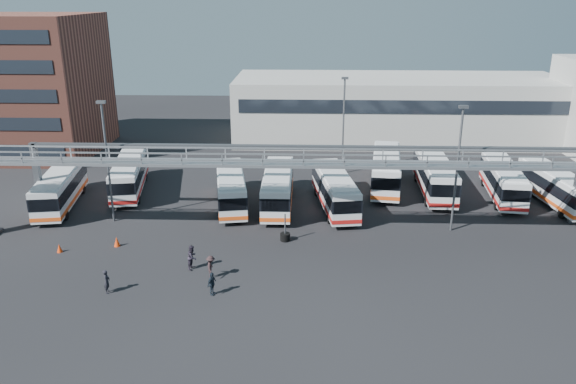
{
  "coord_description": "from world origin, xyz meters",
  "views": [
    {
      "loc": [
        0.24,
        -35.35,
        18.13
      ],
      "look_at": [
        -1.2,
        6.0,
        3.49
      ],
      "focal_mm": 35.0,
      "sensor_mm": 36.0,
      "label": 1
    }
  ],
  "objects_px": {
    "bus_5": "(335,189)",
    "pedestrian_b": "(192,257)",
    "bus_8": "(503,180)",
    "pedestrian_c": "(211,267)",
    "light_pole_mid": "(458,163)",
    "cone_left": "(59,248)",
    "bus_1": "(129,174)",
    "bus_9": "(556,186)",
    "tire_stack": "(285,236)",
    "bus_7": "(435,175)",
    "pedestrian_a": "(107,281)",
    "light_pole_back": "(344,121)",
    "light_pole_left": "(107,156)",
    "bus_3": "(231,187)",
    "bus_6": "(386,169)",
    "cone_right": "(117,242)",
    "pedestrian_d": "(212,284)",
    "bus_4": "(278,187)",
    "bus_0": "(60,188)"
  },
  "relations": [
    {
      "from": "bus_3",
      "to": "pedestrian_d",
      "type": "bearing_deg",
      "value": -96.49
    },
    {
      "from": "bus_8",
      "to": "light_pole_back",
      "type": "bearing_deg",
      "value": 160.72
    },
    {
      "from": "bus_7",
      "to": "bus_9",
      "type": "xyz_separation_m",
      "value": [
        10.31,
        -2.7,
        -0.15
      ]
    },
    {
      "from": "light_pole_mid",
      "to": "cone_left",
      "type": "relative_size",
      "value": 15.87
    },
    {
      "from": "bus_8",
      "to": "pedestrian_c",
      "type": "distance_m",
      "value": 29.79
    },
    {
      "from": "light_pole_back",
      "to": "bus_7",
      "type": "distance_m",
      "value": 11.05
    },
    {
      "from": "bus_8",
      "to": "pedestrian_c",
      "type": "height_order",
      "value": "bus_8"
    },
    {
      "from": "bus_7",
      "to": "pedestrian_a",
      "type": "xyz_separation_m",
      "value": [
        -24.89,
        -19.92,
        -1.09
      ]
    },
    {
      "from": "bus_7",
      "to": "pedestrian_c",
      "type": "xyz_separation_m",
      "value": [
        -18.57,
        -17.68,
        -1.09
      ]
    },
    {
      "from": "light_pole_mid",
      "to": "pedestrian_b",
      "type": "relative_size",
      "value": 5.83
    },
    {
      "from": "bus_5",
      "to": "light_pole_left",
      "type": "bearing_deg",
      "value": -177.21
    },
    {
      "from": "pedestrian_a",
      "to": "cone_left",
      "type": "bearing_deg",
      "value": 37.73
    },
    {
      "from": "pedestrian_a",
      "to": "bus_0",
      "type": "bearing_deg",
      "value": 25.24
    },
    {
      "from": "bus_9",
      "to": "bus_1",
      "type": "bearing_deg",
      "value": 170.55
    },
    {
      "from": "bus_8",
      "to": "light_pole_mid",
      "type": "bearing_deg",
      "value": -122.98
    },
    {
      "from": "light_pole_mid",
      "to": "cone_right",
      "type": "relative_size",
      "value": 13.84
    },
    {
      "from": "light_pole_mid",
      "to": "bus_4",
      "type": "height_order",
      "value": "light_pole_mid"
    },
    {
      "from": "bus_9",
      "to": "bus_5",
      "type": "bearing_deg",
      "value": 178.15
    },
    {
      "from": "light_pole_mid",
      "to": "bus_1",
      "type": "bearing_deg",
      "value": 163.73
    },
    {
      "from": "light_pole_back",
      "to": "pedestrian_b",
      "type": "relative_size",
      "value": 5.83
    },
    {
      "from": "bus_8",
      "to": "pedestrian_a",
      "type": "bearing_deg",
      "value": -142.1
    },
    {
      "from": "light_pole_left",
      "to": "pedestrian_b",
      "type": "bearing_deg",
      "value": -45.14
    },
    {
      "from": "bus_5",
      "to": "pedestrian_b",
      "type": "distance_m",
      "value": 15.98
    },
    {
      "from": "cone_right",
      "to": "bus_5",
      "type": "bearing_deg",
      "value": 27.13
    },
    {
      "from": "pedestrian_c",
      "to": "bus_6",
      "type": "bearing_deg",
      "value": -41.55
    },
    {
      "from": "pedestrian_d",
      "to": "bus_5",
      "type": "bearing_deg",
      "value": -5.0
    },
    {
      "from": "bus_6",
      "to": "bus_5",
      "type": "bearing_deg",
      "value": -124.15
    },
    {
      "from": "bus_3",
      "to": "light_pole_mid",
      "type": "bearing_deg",
      "value": -24.76
    },
    {
      "from": "pedestrian_c",
      "to": "light_pole_mid",
      "type": "bearing_deg",
      "value": -69.64
    },
    {
      "from": "bus_7",
      "to": "bus_8",
      "type": "relative_size",
      "value": 1.06
    },
    {
      "from": "bus_0",
      "to": "pedestrian_c",
      "type": "bearing_deg",
      "value": -48.83
    },
    {
      "from": "bus_9",
      "to": "pedestrian_c",
      "type": "height_order",
      "value": "bus_9"
    },
    {
      "from": "bus_8",
      "to": "pedestrian_b",
      "type": "distance_m",
      "value": 30.38
    },
    {
      "from": "light_pole_back",
      "to": "bus_1",
      "type": "height_order",
      "value": "light_pole_back"
    },
    {
      "from": "bus_9",
      "to": "tire_stack",
      "type": "xyz_separation_m",
      "value": [
        -24.12,
        -8.78,
        -1.37
      ]
    },
    {
      "from": "light_pole_mid",
      "to": "bus_6",
      "type": "height_order",
      "value": "light_pole_mid"
    },
    {
      "from": "bus_1",
      "to": "cone_left",
      "type": "distance_m",
      "value": 13.67
    },
    {
      "from": "pedestrian_b",
      "to": "bus_3",
      "type": "bearing_deg",
      "value": 7.7
    },
    {
      "from": "light_pole_back",
      "to": "bus_8",
      "type": "xyz_separation_m",
      "value": [
        14.56,
        -7.05,
        -3.97
      ]
    },
    {
      "from": "pedestrian_d",
      "to": "tire_stack",
      "type": "distance_m",
      "value": 9.51
    },
    {
      "from": "bus_7",
      "to": "pedestrian_a",
      "type": "bearing_deg",
      "value": -138.67
    },
    {
      "from": "light_pole_left",
      "to": "cone_left",
      "type": "bearing_deg",
      "value": -108.51
    },
    {
      "from": "bus_1",
      "to": "pedestrian_c",
      "type": "relative_size",
      "value": 6.82
    },
    {
      "from": "bus_0",
      "to": "bus_4",
      "type": "bearing_deg",
      "value": -6.92
    },
    {
      "from": "bus_7",
      "to": "cone_left",
      "type": "bearing_deg",
      "value": -152.5
    },
    {
      "from": "bus_0",
      "to": "light_pole_back",
      "type": "bearing_deg",
      "value": 13.43
    },
    {
      "from": "bus_3",
      "to": "bus_7",
      "type": "distance_m",
      "value": 19.4
    },
    {
      "from": "bus_9",
      "to": "cone_left",
      "type": "relative_size",
      "value": 16.43
    },
    {
      "from": "light_pole_mid",
      "to": "bus_1",
      "type": "height_order",
      "value": "light_pole_mid"
    },
    {
      "from": "light_pole_left",
      "to": "pedestrian_d",
      "type": "xyz_separation_m",
      "value": [
        10.31,
        -11.96,
        -4.95
      ]
    }
  ]
}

